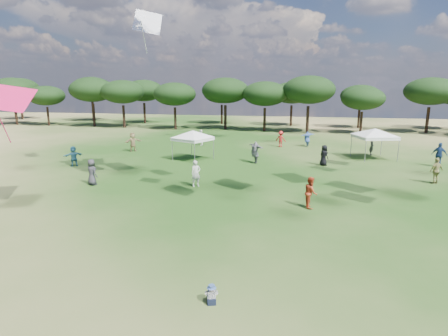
{
  "coord_description": "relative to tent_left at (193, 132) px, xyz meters",
  "views": [
    {
      "loc": [
        2.5,
        -7.64,
        6.35
      ],
      "look_at": [
        -0.33,
        6.0,
        3.24
      ],
      "focal_mm": 30.0,
      "sensor_mm": 36.0,
      "label": 1
    }
  ],
  "objects": [
    {
      "name": "tree_line",
      "position": [
        8.96,
        24.45,
        3.01
      ],
      "size": [
        108.78,
        17.63,
        7.77
      ],
      "color": "black",
      "rests_on": "ground"
    },
    {
      "name": "toddler",
      "position": [
        6.68,
        -20.9,
        -2.15
      ],
      "size": [
        0.44,
        0.48,
        0.6
      ],
      "rotation": [
        0.0,
        0.0,
        0.29
      ],
      "color": "black",
      "rests_on": "ground"
    },
    {
      "name": "tent_left",
      "position": [
        0.0,
        0.0,
        0.0
      ],
      "size": [
        4.97,
        4.97,
        2.84
      ],
      "rotation": [
        0.0,
        0.0,
        -0.43
      ],
      "color": "gray",
      "rests_on": "ground"
    },
    {
      "name": "festival_crowd",
      "position": [
        4.85,
        0.61,
        -1.55
      ],
      "size": [
        29.61,
        21.83,
        1.92
      ],
      "color": "silver",
      "rests_on": "ground"
    },
    {
      "name": "tent_right",
      "position": [
        15.35,
        3.64,
        0.12
      ],
      "size": [
        5.9,
        5.9,
        2.95
      ],
      "rotation": [
        0.0,
        0.0,
        0.29
      ],
      "color": "gray",
      "rests_on": "ground"
    }
  ]
}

